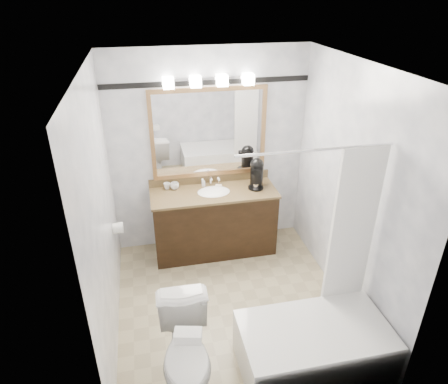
{
  "coord_description": "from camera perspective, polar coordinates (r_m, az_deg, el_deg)",
  "views": [
    {
      "loc": [
        -0.76,
        -3.2,
        3.09
      ],
      "look_at": [
        -0.01,
        0.35,
        1.19
      ],
      "focal_mm": 32.0,
      "sensor_mm": 36.0,
      "label": 1
    }
  ],
  "objects": [
    {
      "name": "tissue_box",
      "position": [
        3.08,
        -5.16,
        -19.77
      ],
      "size": [
        0.22,
        0.15,
        0.08
      ],
      "primitive_type": "cube",
      "rotation": [
        0.0,
        0.0,
        -0.23
      ],
      "color": "white",
      "rests_on": "toilet"
    },
    {
      "name": "cup_left",
      "position": [
        4.91,
        -7.07,
        0.86
      ],
      "size": [
        0.13,
        0.13,
        0.08
      ],
      "primitive_type": "imported",
      "rotation": [
        0.0,
        0.0,
        -0.28
      ],
      "color": "white",
      "rests_on": "vanity"
    },
    {
      "name": "vanity",
      "position": [
        5.04,
        -1.43,
        -4.05
      ],
      "size": [
        1.53,
        0.58,
        0.97
      ],
      "color": "black",
      "rests_on": "ground"
    },
    {
      "name": "tp_roll",
      "position": [
        4.56,
        -14.9,
        -4.99
      ],
      "size": [
        0.11,
        0.12,
        0.12
      ],
      "primitive_type": "cylinder",
      "rotation": [
        0.0,
        1.57,
        0.0
      ],
      "color": "white",
      "rests_on": "room"
    },
    {
      "name": "vanity_light_bar",
      "position": [
        4.6,
        -2.19,
        15.63
      ],
      "size": [
        1.02,
        0.14,
        0.12
      ],
      "color": "silver",
      "rests_on": "room"
    },
    {
      "name": "bathtub",
      "position": [
        3.86,
        12.91,
        -19.92
      ],
      "size": [
        1.3,
        0.75,
        1.96
      ],
      "color": "white",
      "rests_on": "ground"
    },
    {
      "name": "coffee_maker",
      "position": [
        4.89,
        4.69,
        2.81
      ],
      "size": [
        0.2,
        0.24,
        0.37
      ],
      "rotation": [
        0.0,
        0.0,
        -0.36
      ],
      "color": "black",
      "rests_on": "vanity"
    },
    {
      "name": "accent_stripe",
      "position": [
        4.67,
        -2.32,
        15.39
      ],
      "size": [
        2.4,
        0.01,
        0.06
      ],
      "primitive_type": "cube",
      "color": "black",
      "rests_on": "room"
    },
    {
      "name": "room",
      "position": [
        3.77,
        1.28,
        -1.55
      ],
      "size": [
        2.42,
        2.62,
        2.52
      ],
      "color": "tan",
      "rests_on": "ground"
    },
    {
      "name": "soap_bottle_a",
      "position": [
        4.96,
        -2.95,
        1.37
      ],
      "size": [
        0.05,
        0.05,
        0.09
      ],
      "primitive_type": "imported",
      "rotation": [
        0.0,
        0.0,
        -0.13
      ],
      "color": "white",
      "rests_on": "vanity"
    },
    {
      "name": "mirror",
      "position": [
        4.82,
        -2.17,
        8.37
      ],
      "size": [
        1.4,
        0.04,
        1.1
      ],
      "color": "#AA7D4D",
      "rests_on": "room"
    },
    {
      "name": "cup_right",
      "position": [
        4.93,
        -8.15,
        0.86
      ],
      "size": [
        0.09,
        0.09,
        0.08
      ],
      "primitive_type": "imported",
      "rotation": [
        0.0,
        0.0,
        0.15
      ],
      "color": "white",
      "rests_on": "vanity"
    },
    {
      "name": "soap_bar",
      "position": [
        4.95,
        -0.78,
        0.9
      ],
      "size": [
        0.09,
        0.07,
        0.02
      ],
      "primitive_type": "cube",
      "rotation": [
        0.0,
        0.0,
        -0.32
      ],
      "color": "beige",
      "rests_on": "vanity"
    },
    {
      "name": "toilet",
      "position": [
        3.54,
        -5.33,
        -22.0
      ],
      "size": [
        0.46,
        0.78,
        0.79
      ],
      "primitive_type": "imported",
      "rotation": [
        0.0,
        0.0,
        -0.03
      ],
      "color": "white",
      "rests_on": "ground"
    }
  ]
}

